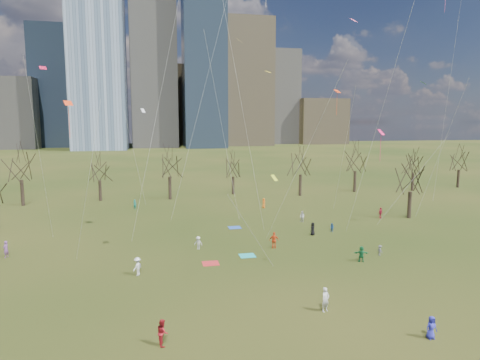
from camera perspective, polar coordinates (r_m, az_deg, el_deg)
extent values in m
plane|color=black|center=(39.73, 3.55, -12.38)|extent=(500.00, 500.00, 0.00)
cube|color=slate|center=(231.87, -18.57, 18.62)|extent=(26.00, 26.00, 118.00)
cube|color=slate|center=(243.37, -11.45, 15.58)|extent=(24.00, 24.00, 95.00)
cube|color=#384C66|center=(235.89, -4.85, 17.19)|extent=(22.00, 22.00, 105.00)
cube|color=#726347|center=(257.88, 0.77, 12.71)|extent=(28.00, 28.00, 72.00)
cube|color=#384C66|center=(261.55, -23.06, 11.26)|extent=(25.00, 25.00, 65.00)
cube|color=slate|center=(278.14, 5.22, 10.87)|extent=(22.00, 22.00, 58.00)
cube|color=#726347|center=(276.59, -8.61, 9.79)|extent=(30.00, 30.00, 48.00)
cube|color=slate|center=(257.26, -28.84, 7.75)|extent=(35.00, 30.00, 36.00)
cube|color=#726347|center=(281.26, 10.41, 7.68)|extent=(30.00, 28.00, 28.00)
cylinder|color=black|center=(78.78, -27.03, -1.52)|extent=(0.55, 0.55, 4.28)
cylinder|color=black|center=(78.44, -18.15, -1.35)|extent=(0.52, 0.52, 3.60)
cylinder|color=black|center=(76.93, -9.33, -1.06)|extent=(0.54, 0.54, 4.05)
cylinder|color=black|center=(81.26, -0.93, -0.73)|extent=(0.51, 0.51, 3.38)
cylinder|color=black|center=(80.50, 8.03, -0.68)|extent=(0.54, 0.54, 3.96)
cylinder|color=black|center=(87.01, 15.05, -0.18)|extent=(0.54, 0.54, 4.14)
cylinder|color=black|center=(92.20, 22.01, -0.25)|extent=(0.52, 0.52, 3.51)
cylinder|color=black|center=(100.84, 27.08, 0.17)|extent=(0.53, 0.53, 3.74)
cylinder|color=black|center=(65.85, 21.66, -3.09)|extent=(0.53, 0.53, 3.83)
cube|color=#1CA3A8|center=(44.66, 0.97, -10.05)|extent=(1.60, 1.50, 0.03)
cube|color=#254EAF|center=(56.03, -0.72, -6.35)|extent=(1.60, 1.50, 0.03)
cube|color=red|center=(42.44, -3.94, -11.03)|extent=(1.60, 1.50, 0.03)
imported|color=#282AB1|center=(31.10, 24.16, -17.51)|extent=(0.74, 0.49, 1.48)
imported|color=silver|center=(32.74, 11.33, -15.35)|extent=(0.77, 0.65, 1.80)
imported|color=maroon|center=(28.29, -10.29, -19.34)|extent=(0.74, 0.89, 1.67)
imported|color=slate|center=(46.88, 18.16, -8.90)|extent=(0.51, 0.76, 1.10)
imported|color=#E94919|center=(47.02, 4.58, -8.02)|extent=(1.14, 0.69, 1.81)
imported|color=#186C38|center=(44.29, 15.88, -9.46)|extent=(1.53, 0.85, 1.57)
imported|color=black|center=(53.00, 9.68, -6.43)|extent=(0.91, 0.87, 1.57)
imported|color=#824B96|center=(49.91, -28.76, -8.09)|extent=(0.62, 0.74, 1.72)
imported|color=#225094|center=(54.95, 12.17, -6.23)|extent=(0.64, 0.68, 1.11)
imported|color=silver|center=(46.85, -5.59, -8.34)|extent=(1.06, 0.90, 1.43)
imported|color=#AD1833|center=(64.47, 18.23, -4.18)|extent=(0.98, 0.80, 1.56)
imported|color=orange|center=(68.56, 3.17, -3.09)|extent=(0.70, 0.88, 1.58)
imported|color=#1C7E70|center=(69.54, -13.85, -3.17)|extent=(0.67, 0.64, 1.55)
imported|color=silver|center=(59.53, 8.29, -4.86)|extent=(0.85, 0.92, 1.52)
imported|color=silver|center=(40.13, -13.51, -11.13)|extent=(1.11, 1.23, 1.65)
plane|color=#EF3C14|center=(40.16, -21.93, 9.50)|extent=(1.16, 1.09, 0.46)
cylinder|color=silver|center=(36.56, -19.70, -1.08)|extent=(3.54, 7.45, 13.88)
cylinder|color=#EF3C14|center=(40.12, -21.81, 7.18)|extent=(0.04, 0.04, 2.70)
plane|color=gold|center=(53.64, -0.09, 18.10)|extent=(0.98, 1.05, 0.48)
cylinder|color=silver|center=(49.62, -2.26, 6.22)|extent=(4.95, 5.53, 21.91)
plane|color=#F41B60|center=(53.15, 18.31, 6.08)|extent=(1.16, 1.05, 0.67)
cylinder|color=silver|center=(53.92, 22.02, 0.01)|extent=(6.74, 3.31, 11.08)
cylinder|color=#F41B60|center=(53.22, 18.22, 4.07)|extent=(0.04, 0.04, 3.15)
cylinder|color=silver|center=(42.59, -11.22, 7.86)|extent=(5.47, 3.65, 24.91)
cylinder|color=silver|center=(45.31, 0.37, 9.15)|extent=(5.88, 3.91, 26.75)
plane|color=green|center=(59.62, 23.24, 11.83)|extent=(1.14, 1.19, 0.51)
cylinder|color=silver|center=(56.93, 25.13, 3.30)|extent=(0.86, 7.02, 17.15)
cylinder|color=silver|center=(52.01, -5.59, 8.98)|extent=(6.93, 3.34, 26.84)
plane|color=#EC4013|center=(61.72, 12.84, 11.47)|extent=(1.21, 1.12, 0.51)
cylinder|color=silver|center=(57.00, 13.66, 3.48)|extent=(1.96, 9.51, 16.48)
cylinder|color=#EC4013|center=(61.63, 12.79, 9.80)|extent=(0.04, 0.04, 3.00)
plane|color=#C6DD23|center=(35.73, 4.60, 0.29)|extent=(0.80, 0.76, 0.49)
cylinder|color=silver|center=(32.35, 1.83, -7.38)|extent=(5.28, 7.33, 7.65)
plane|color=red|center=(49.15, -24.80, 13.44)|extent=(1.17, 1.11, 0.41)
cylinder|color=silver|center=(44.50, -25.10, 2.64)|extent=(0.61, 9.08, 17.74)
cylinder|color=silver|center=(70.37, 25.90, 9.56)|extent=(0.52, 4.30, 30.87)
cylinder|color=#EA56B1|center=(74.19, 25.67, 20.42)|extent=(0.04, 0.04, 2.40)
plane|color=white|center=(63.89, -12.81, 9.02)|extent=(0.90, 0.84, 0.61)
cylinder|color=silver|center=(60.76, -13.75, 2.51)|extent=(2.31, 6.77, 13.91)
plane|color=#F2598C|center=(50.20, 14.89, 19.91)|extent=(1.14, 1.09, 0.49)
cylinder|color=silver|center=(45.71, 17.71, 6.46)|extent=(1.74, 8.40, 23.06)
plane|color=yellow|center=(44.64, 3.74, 14.20)|extent=(0.90, 0.89, 0.23)
cylinder|color=silver|center=(40.61, 8.23, 2.56)|extent=(4.16, 9.52, 17.31)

